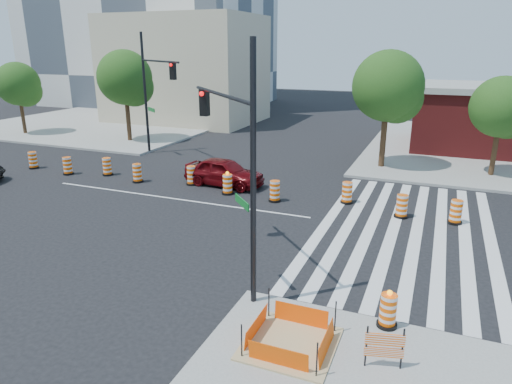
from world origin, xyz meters
TOP-DOWN VIEW (x-y plane):
  - ground at (0.00, 0.00)m, footprint 120.00×120.00m
  - sidewalk_nw at (-18.00, 18.00)m, footprint 22.00×22.00m
  - crosswalk_east at (10.95, 0.00)m, footprint 6.75×13.50m
  - lane_centerline at (0.00, 0.00)m, footprint 14.00×0.12m
  - excavation_pit at (9.00, -9.00)m, footprint 2.20×2.20m
  - beige_midrise at (-12.00, 22.00)m, footprint 14.00×10.00m
  - red_coupe at (1.37, 2.99)m, footprint 4.47×2.09m
  - signal_pole_se at (6.34, -6.37)m, footprint 3.88×4.03m
  - signal_pole_nw at (-5.67, 7.19)m, footprint 4.97×3.57m
  - pit_drum at (11.10, -7.30)m, footprint 0.54×0.54m
  - barricade at (11.21, -8.99)m, footprint 0.87×0.27m
  - tree_north_a at (-20.70, 9.96)m, footprint 3.51×3.51m
  - tree_north_b at (-10.60, 10.82)m, footprint 4.10×4.10m
  - tree_north_c at (8.74, 9.91)m, footprint 4.12×4.12m
  - tree_north_d at (14.82, 10.22)m, footprint 3.33×3.33m
  - median_drum_0 at (-11.05, 1.81)m, footprint 0.60×0.60m
  - median_drum_1 at (-8.07, 1.54)m, footprint 0.60×0.60m
  - median_drum_2 at (-5.81, 2.26)m, footprint 0.60×0.60m
  - median_drum_3 at (-3.33, 1.74)m, footprint 0.60×0.60m
  - median_drum_4 at (-0.32, 2.44)m, footprint 0.60×0.60m
  - median_drum_5 at (2.19, 1.69)m, footprint 0.60×0.60m
  - median_drum_6 at (4.79, 1.51)m, footprint 0.60×0.60m
  - median_drum_7 at (8.05, 2.58)m, footprint 0.60×0.60m
  - median_drum_8 at (10.65, 1.56)m, footprint 0.60×0.60m
  - median_drum_9 at (12.82, 1.66)m, footprint 0.60×0.60m

SIDE VIEW (x-z plane):
  - ground at x=0.00m, z-range 0.00..0.00m
  - lane_centerline at x=0.00m, z-range 0.00..0.01m
  - crosswalk_east at x=10.95m, z-range 0.00..0.01m
  - sidewalk_nw at x=-18.00m, z-range 0.00..0.15m
  - excavation_pit at x=9.00m, z-range -0.23..0.67m
  - median_drum_0 at x=-11.05m, z-range -0.03..0.99m
  - median_drum_1 at x=-8.07m, z-range -0.03..0.99m
  - median_drum_2 at x=-5.81m, z-range -0.03..0.99m
  - median_drum_3 at x=-3.33m, z-range -0.03..0.99m
  - median_drum_4 at x=-0.32m, z-range -0.03..0.99m
  - median_drum_6 at x=4.79m, z-range -0.03..0.99m
  - median_drum_7 at x=8.05m, z-range -0.03..0.99m
  - median_drum_8 at x=10.65m, z-range -0.03..0.99m
  - median_drum_9 at x=12.82m, z-range -0.03..0.99m
  - median_drum_5 at x=2.19m, z-range -0.10..1.08m
  - pit_drum at x=11.10m, z-range 0.06..1.11m
  - barricade at x=11.21m, z-range 0.20..1.24m
  - red_coupe at x=1.37m, z-range 0.00..1.48m
  - tree_north_d at x=14.82m, z-range 0.97..6.63m
  - tree_north_a at x=-20.70m, z-range 1.02..7.00m
  - signal_pole_se at x=6.34m, z-range 0.83..8.06m
  - tree_north_b at x=-10.60m, z-range 1.19..8.16m
  - tree_north_c at x=8.74m, z-range 1.20..8.21m
  - signal_pole_nw at x=-5.67m, z-range 0.90..8.81m
  - beige_midrise at x=-12.00m, z-range 0.00..10.00m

